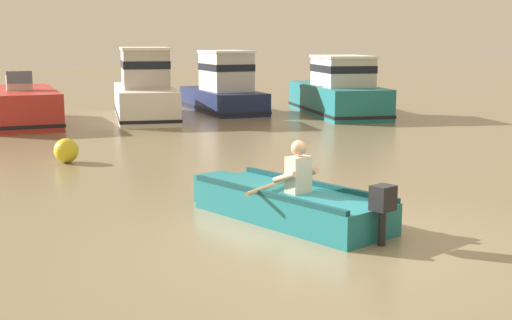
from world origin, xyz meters
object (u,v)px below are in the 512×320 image
Objects in this scene: moored_boat_white at (145,92)px; mooring_buoy at (66,151)px; moored_boat_navy at (224,89)px; moored_boat_teal at (338,92)px; rowboat_with_person at (287,203)px; moored_boat_red at (20,107)px.

mooring_buoy is (-2.82, -7.74, -0.60)m from moored_boat_white.
moored_boat_teal is (3.50, -2.22, -0.03)m from moored_boat_navy.
moored_boat_navy is at bearing 78.68° from rowboat_with_person.
moored_boat_white is at bearing -154.84° from moored_boat_navy.
moored_boat_red is at bearing -166.14° from moored_boat_navy.
rowboat_with_person is 6.85× the size of mooring_buoy.
moored_boat_teal is at bearing 36.59° from mooring_buoy.
moored_boat_red is 0.93× the size of moored_boat_white.
mooring_buoy is (1.06, -7.46, -0.25)m from moored_boat_red.
moored_boat_white is at bearing 173.13° from moored_boat_teal.
mooring_buoy is (-2.86, 5.83, 0.01)m from rowboat_with_person.
moored_boat_white is 8.26m from mooring_buoy.
moored_boat_navy is 10.89m from mooring_buoy.
moored_boat_navy is 9.73× the size of mooring_buoy.
moored_boat_red reaches higher than mooring_buoy.
moored_boat_navy reaches higher than moored_boat_teal.
moored_boat_white is 6.59m from moored_boat_teal.
moored_boat_red is 1.04× the size of moored_boat_navy.
rowboat_with_person is at bearing -101.32° from moored_boat_navy.
rowboat_with_person is 15.31m from moored_boat_navy.
moored_boat_red is 7.54m from mooring_buoy.
moored_boat_navy reaches higher than mooring_buoy.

